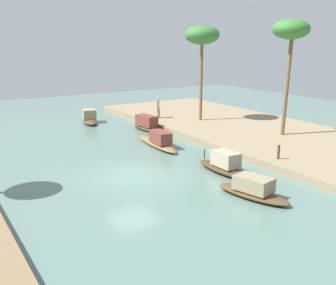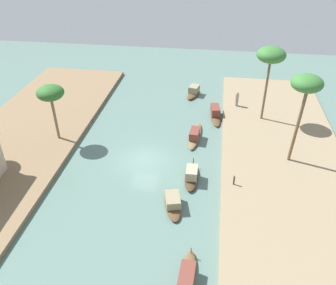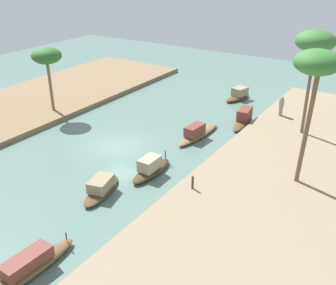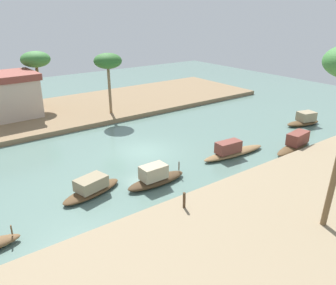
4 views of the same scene
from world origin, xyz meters
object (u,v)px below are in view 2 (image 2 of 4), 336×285
Objects in this scene: sampan_near_left_bank at (173,202)px; palm_tree_left_far at (271,56)px; person_on_near_bank at (237,100)px; palm_tree_left_near at (307,86)px; mooring_post at (234,180)px; sampan_downstream_large at (192,175)px; sampan_with_red_awning at (195,135)px; sampan_upstream_small at (186,283)px; sampan_open_hull at (215,114)px; sampan_with_tall_canopy at (194,92)px; palm_tree_right_short at (50,94)px.

palm_tree_left_far is (14.63, -7.73, 6.95)m from sampan_near_left_bank.
person_on_near_bank is 12.89m from palm_tree_left_near.
sampan_downstream_large is at bearing 79.37° from mooring_post.
person_on_near_bank is at bearing -1.90° from mooring_post.
sampan_with_red_awning is 17.11m from sampan_upstream_small.
sampan_open_hull is at bearing -8.64° from sampan_downstream_large.
person_on_near_bank is (24.23, -3.40, 0.77)m from sampan_upstream_small.
sampan_with_tall_canopy is at bearing -13.70° from sampan_near_left_bank.
sampan_open_hull reaches higher than sampan_with_red_awning.
sampan_open_hull is 1.12× the size of sampan_near_left_bank.
sampan_with_red_awning is (-10.16, -0.97, -0.06)m from sampan_with_tall_canopy.
palm_tree_left_far is (-2.67, -2.62, 6.18)m from person_on_near_bank.
sampan_with_tall_canopy is 0.63× the size of palm_tree_right_short.
sampan_near_left_bank is 18.06m from person_on_near_bank.
sampan_with_red_awning is 6.40× the size of mooring_post.
sampan_downstream_large is 0.70× the size of palm_tree_right_short.
sampan_with_red_awning reaches higher than sampan_near_left_bank.
sampan_upstream_small is 10.21m from mooring_post.
sampan_near_left_bank is 3.69m from sampan_downstream_large.
palm_tree_left_far is at bearing -100.27° from sampan_open_hull.
person_on_near_bank is at bearing -26.23° from sampan_with_red_awning.
sampan_with_red_awning is 10.20m from sampan_near_left_bank.
sampan_with_tall_canopy is 2.03× the size of person_on_near_bank.
sampan_with_tall_canopy is 0.65× the size of sampan_upstream_small.
palm_tree_left_near is 22.21m from palm_tree_right_short.
palm_tree_left_far reaches higher than mooring_post.
sampan_with_red_awning is at bearing -160.67° from sampan_with_tall_canopy.
sampan_open_hull is at bearing -138.60° from sampan_with_tall_canopy.
palm_tree_left_far is at bearing -41.76° from sampan_near_left_bank.
person_on_near_bank reaches higher than sampan_near_left_bank.
sampan_downstream_large is (-6.66, -0.25, 0.05)m from sampan_with_red_awning.
palm_tree_left_near is at bearing -91.62° from palm_tree_right_short.
mooring_post reaches higher than sampan_with_red_awning.
sampan_open_hull is 0.82× the size of sampan_upstream_small.
sampan_near_left_bank is at bearing 161.19° from sampan_downstream_large.
sampan_open_hull is 1.13× the size of sampan_downstream_large.
sampan_open_hull is 17.39m from palm_tree_right_short.
sampan_near_left_bank is at bearing 152.13° from palm_tree_left_far.
mooring_post is 0.15× the size of palm_tree_right_short.
palm_tree_left_near is at bearing -27.26° from sampan_upstream_small.
sampan_downstream_large is 0.49× the size of palm_tree_left_far.
sampan_downstream_large is at bearing -161.99° from sampan_with_tall_canopy.
sampan_upstream_small is at bearing -153.84° from person_on_near_bank.
sampan_upstream_small is 1.38× the size of sampan_downstream_large.
sampan_with_tall_canopy is at bearing 9.78° from sampan_with_red_awning.
sampan_upstream_small is at bearing 164.40° from palm_tree_left_far.
palm_tree_right_short reaches higher than sampan_downstream_large.
person_on_near_bank is at bearing -51.38° from sampan_open_hull.
sampan_near_left_bank is at bearing 121.54° from mooring_post.
palm_tree_left_near reaches higher than sampan_downstream_large.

